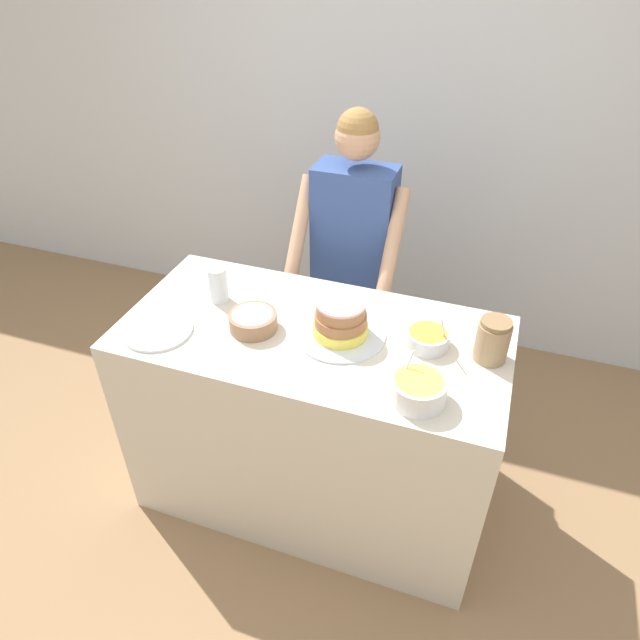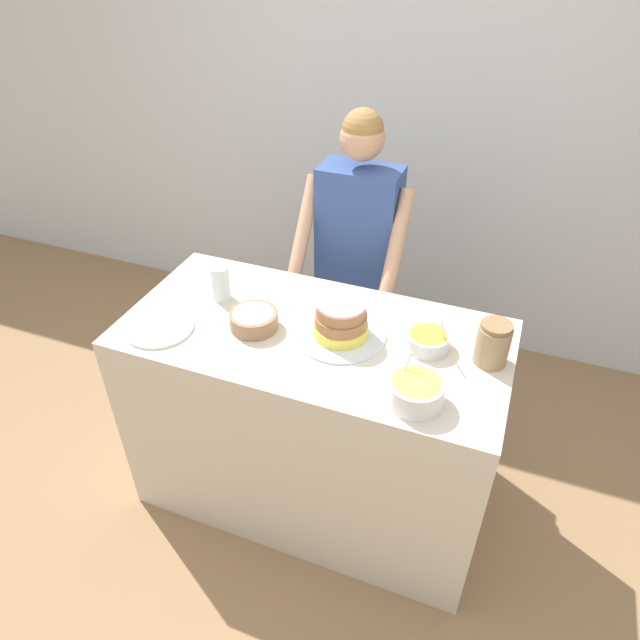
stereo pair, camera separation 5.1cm
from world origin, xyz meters
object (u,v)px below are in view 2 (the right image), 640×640
object	(u,v)px
drinking_glass	(220,283)
ceramic_plate	(159,327)
person_baker	(357,246)
cake	(341,322)
frosting_bowl_pink	(254,319)
frosting_bowl_orange	(428,340)
stoneware_jar	(493,343)
frosting_bowl_yellow	(415,391)

from	to	relation	value
drinking_glass	ceramic_plate	distance (m)	0.31
person_baker	drinking_glass	size ratio (longest dim) A/B	10.58
drinking_glass	ceramic_plate	size ratio (longest dim) A/B	0.57
person_baker	cake	size ratio (longest dim) A/B	4.66
frosting_bowl_pink	frosting_bowl_orange	bearing A→B (deg)	10.23
frosting_bowl_pink	stoneware_jar	xyz separation A→B (m)	(0.88, 0.12, 0.04)
frosting_bowl_yellow	cake	bearing A→B (deg)	144.51
person_baker	frosting_bowl_yellow	size ratio (longest dim) A/B	8.51
frosting_bowl_yellow	stoneware_jar	bearing A→B (deg)	55.63
frosting_bowl_orange	stoneware_jar	world-z (taller)	frosting_bowl_orange
frosting_bowl_pink	drinking_glass	distance (m)	0.26
person_baker	stoneware_jar	distance (m)	0.93
frosting_bowl_orange	cake	bearing A→B (deg)	-171.38
cake	stoneware_jar	distance (m)	0.55
stoneware_jar	person_baker	bearing A→B (deg)	139.08
person_baker	frosting_bowl_orange	distance (m)	0.77
person_baker	cake	xyz separation A→B (m)	(0.15, -0.66, 0.04)
person_baker	ceramic_plate	distance (m)	1.01
frosting_bowl_pink	cake	bearing A→B (deg)	11.78
frosting_bowl_pink	ceramic_plate	size ratio (longest dim) A/B	0.70
person_baker	ceramic_plate	xyz separation A→B (m)	(-0.52, -0.87, -0.02)
ceramic_plate	stoneware_jar	bearing A→B (deg)	12.13
person_baker	frosting_bowl_yellow	distance (m)	1.03
frosting_bowl_orange	frosting_bowl_pink	bearing A→B (deg)	-169.77
frosting_bowl_yellow	ceramic_plate	world-z (taller)	frosting_bowl_yellow
frosting_bowl_orange	ceramic_plate	distance (m)	1.03
stoneware_jar	cake	bearing A→B (deg)	-174.65
person_baker	frosting_bowl_orange	xyz separation A→B (m)	(0.47, -0.61, 0.01)
cake	frosting_bowl_pink	size ratio (longest dim) A/B	1.85
person_baker	frosting_bowl_orange	size ratio (longest dim) A/B	9.35
cake	ceramic_plate	xyz separation A→B (m)	(-0.67, -0.21, -0.06)
cake	ceramic_plate	distance (m)	0.70
person_baker	stoneware_jar	xyz separation A→B (m)	(0.70, -0.60, 0.06)
ceramic_plate	person_baker	bearing A→B (deg)	58.98
frosting_bowl_orange	ceramic_plate	world-z (taller)	frosting_bowl_orange
cake	frosting_bowl_yellow	xyz separation A→B (m)	(0.35, -0.25, -0.02)
person_baker	stoneware_jar	world-z (taller)	person_baker
frosting_bowl_yellow	person_baker	bearing A→B (deg)	118.68
cake	frosting_bowl_orange	world-z (taller)	frosting_bowl_orange
cake	drinking_glass	world-z (taller)	same
frosting_bowl_yellow	ceramic_plate	distance (m)	1.02
frosting_bowl_yellow	stoneware_jar	xyz separation A→B (m)	(0.20, 0.30, 0.03)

